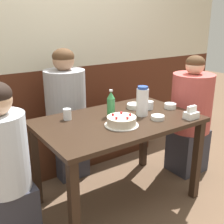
{
  "coord_description": "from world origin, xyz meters",
  "views": [
    {
      "loc": [
        -1.23,
        -1.71,
        1.52
      ],
      "look_at": [
        -0.02,
        0.05,
        0.8
      ],
      "focal_mm": 45.0,
      "sensor_mm": 36.0,
      "label": 1
    }
  ],
  "objects_px": {
    "water_pitcher": "(142,101)",
    "person_teal_shirt": "(66,114)",
    "bowl_soup_white": "(170,106)",
    "person_pale_blue_shirt": "(5,172)",
    "bench_seat": "(73,143)",
    "soju_bottle": "(111,104)",
    "glass_tumbler_short": "(149,105)",
    "bowl_side_dish": "(135,106)",
    "napkin_holder": "(191,114)",
    "birthday_cake": "(122,121)",
    "glass_water_tall": "(67,114)",
    "bowl_rice_small": "(158,117)",
    "person_grey_tee": "(190,116)"
  },
  "relations": [
    {
      "from": "bowl_soup_white",
      "to": "person_pale_blue_shirt",
      "type": "distance_m",
      "value": 1.46
    },
    {
      "from": "bench_seat",
      "to": "bowl_side_dish",
      "type": "distance_m",
      "value": 0.92
    },
    {
      "from": "bowl_side_dish",
      "to": "glass_tumbler_short",
      "type": "relative_size",
      "value": 1.75
    },
    {
      "from": "soju_bottle",
      "to": "bowl_soup_white",
      "type": "height_order",
      "value": "soju_bottle"
    },
    {
      "from": "bench_seat",
      "to": "napkin_holder",
      "type": "xyz_separation_m",
      "value": [
        0.49,
        -1.15,
        0.56
      ]
    },
    {
      "from": "soju_bottle",
      "to": "glass_tumbler_short",
      "type": "xyz_separation_m",
      "value": [
        0.38,
        -0.03,
        -0.07
      ]
    },
    {
      "from": "water_pitcher",
      "to": "soju_bottle",
      "type": "relative_size",
      "value": 1.1
    },
    {
      "from": "bench_seat",
      "to": "birthday_cake",
      "type": "bearing_deg",
      "value": -93.51
    },
    {
      "from": "bench_seat",
      "to": "bowl_rice_small",
      "type": "bearing_deg",
      "value": -75.94
    },
    {
      "from": "person_grey_tee",
      "to": "bench_seat",
      "type": "bearing_deg",
      "value": -42.18
    },
    {
      "from": "bowl_soup_white",
      "to": "glass_water_tall",
      "type": "xyz_separation_m",
      "value": [
        -0.88,
        0.26,
        0.02
      ]
    },
    {
      "from": "water_pitcher",
      "to": "bowl_soup_white",
      "type": "bearing_deg",
      "value": -0.09
    },
    {
      "from": "bowl_rice_small",
      "to": "person_grey_tee",
      "type": "xyz_separation_m",
      "value": [
        0.64,
        0.2,
        -0.17
      ]
    },
    {
      "from": "soju_bottle",
      "to": "bowl_side_dish",
      "type": "relative_size",
      "value": 1.62
    },
    {
      "from": "water_pitcher",
      "to": "bowl_rice_small",
      "type": "xyz_separation_m",
      "value": [
        0.04,
        -0.15,
        -0.1
      ]
    },
    {
      "from": "glass_tumbler_short",
      "to": "birthday_cake",
      "type": "bearing_deg",
      "value": -157.2
    },
    {
      "from": "bench_seat",
      "to": "soju_bottle",
      "type": "bearing_deg",
      "value": -90.5
    },
    {
      "from": "soju_bottle",
      "to": "napkin_holder",
      "type": "bearing_deg",
      "value": -39.58
    },
    {
      "from": "bench_seat",
      "to": "birthday_cake",
      "type": "relative_size",
      "value": 7.23
    },
    {
      "from": "bowl_soup_white",
      "to": "person_pale_blue_shirt",
      "type": "height_order",
      "value": "person_pale_blue_shirt"
    },
    {
      "from": "bench_seat",
      "to": "soju_bottle",
      "type": "relative_size",
      "value": 8.33
    },
    {
      "from": "bowl_side_dish",
      "to": "person_teal_shirt",
      "type": "height_order",
      "value": "person_teal_shirt"
    },
    {
      "from": "bench_seat",
      "to": "bowl_side_dish",
      "type": "xyz_separation_m",
      "value": [
        0.29,
        -0.68,
        0.55
      ]
    },
    {
      "from": "napkin_holder",
      "to": "glass_water_tall",
      "type": "xyz_separation_m",
      "value": [
        -0.83,
        0.54,
        0.01
      ]
    },
    {
      "from": "water_pitcher",
      "to": "person_teal_shirt",
      "type": "height_order",
      "value": "person_teal_shirt"
    },
    {
      "from": "bowl_soup_white",
      "to": "person_pale_blue_shirt",
      "type": "bearing_deg",
      "value": 177.98
    },
    {
      "from": "person_pale_blue_shirt",
      "to": "person_grey_tee",
      "type": "relative_size",
      "value": 0.98
    },
    {
      "from": "person_teal_shirt",
      "to": "person_grey_tee",
      "type": "bearing_deg",
      "value": 58.33
    },
    {
      "from": "bench_seat",
      "to": "napkin_holder",
      "type": "height_order",
      "value": "napkin_holder"
    },
    {
      "from": "bench_seat",
      "to": "person_grey_tee",
      "type": "bearing_deg",
      "value": -42.18
    },
    {
      "from": "bench_seat",
      "to": "water_pitcher",
      "type": "relative_size",
      "value": 7.57
    },
    {
      "from": "napkin_holder",
      "to": "person_teal_shirt",
      "type": "xyz_separation_m",
      "value": [
        -0.63,
        0.98,
        -0.16
      ]
    },
    {
      "from": "birthday_cake",
      "to": "glass_tumbler_short",
      "type": "xyz_separation_m",
      "value": [
        0.43,
        0.18,
        0.0
      ]
    },
    {
      "from": "bowl_rice_small",
      "to": "bowl_side_dish",
      "type": "height_order",
      "value": "bowl_side_dish"
    },
    {
      "from": "person_teal_shirt",
      "to": "glass_tumbler_short",
      "type": "bearing_deg",
      "value": 40.67
    },
    {
      "from": "soju_bottle",
      "to": "bowl_side_dish",
      "type": "xyz_separation_m",
      "value": [
        0.3,
        0.06,
        -0.09
      ]
    },
    {
      "from": "water_pitcher",
      "to": "glass_water_tall",
      "type": "bearing_deg",
      "value": 155.27
    },
    {
      "from": "bench_seat",
      "to": "glass_tumbler_short",
      "type": "height_order",
      "value": "glass_tumbler_short"
    },
    {
      "from": "person_grey_tee",
      "to": "bowl_rice_small",
      "type": "bearing_deg",
      "value": 17.45
    },
    {
      "from": "bowl_soup_white",
      "to": "bench_seat",
      "type": "bearing_deg",
      "value": 122.35
    },
    {
      "from": "bench_seat",
      "to": "glass_tumbler_short",
      "type": "relative_size",
      "value": 23.66
    },
    {
      "from": "soju_bottle",
      "to": "person_pale_blue_shirt",
      "type": "bearing_deg",
      "value": -175.22
    },
    {
      "from": "napkin_holder",
      "to": "person_teal_shirt",
      "type": "bearing_deg",
      "value": 122.88
    },
    {
      "from": "birthday_cake",
      "to": "bowl_soup_white",
      "type": "relative_size",
      "value": 2.47
    },
    {
      "from": "birthday_cake",
      "to": "person_pale_blue_shirt",
      "type": "xyz_separation_m",
      "value": [
        -0.84,
        0.14,
        -0.22
      ]
    },
    {
      "from": "birthday_cake",
      "to": "bowl_rice_small",
      "type": "relative_size",
      "value": 2.43
    },
    {
      "from": "person_teal_shirt",
      "to": "soju_bottle",
      "type": "bearing_deg",
      "value": 13.42
    },
    {
      "from": "bench_seat",
      "to": "soju_bottle",
      "type": "height_order",
      "value": "soju_bottle"
    },
    {
      "from": "water_pitcher",
      "to": "person_grey_tee",
      "type": "relative_size",
      "value": 0.21
    },
    {
      "from": "birthday_cake",
      "to": "soju_bottle",
      "type": "height_order",
      "value": "soju_bottle"
    }
  ]
}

